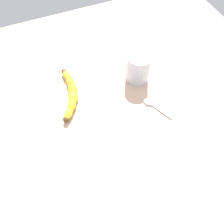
# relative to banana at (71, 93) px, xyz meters

# --- Properties ---
(wooden_tabletop) EXTENTS (1.20, 1.20, 0.03)m
(wooden_tabletop) POSITION_rel_banana_xyz_m (0.15, 0.14, -0.03)
(wooden_tabletop) COLOR #DAAC92
(wooden_tabletop) RESTS_ON ground
(banana) EXTENTS (0.21, 0.08, 0.03)m
(banana) POSITION_rel_banana_xyz_m (0.00, 0.00, 0.00)
(banana) COLOR yellow
(banana) RESTS_ON wooden_tabletop
(smoothie_glass) EXTENTS (0.08, 0.08, 0.10)m
(smoothie_glass) POSITION_rel_banana_xyz_m (0.01, 0.24, 0.03)
(smoothie_glass) COLOR silver
(smoothie_glass) RESTS_ON wooden_tabletop
(teaspoon) EXTENTS (0.11, 0.06, 0.01)m
(teaspoon) POSITION_rel_banana_xyz_m (0.13, 0.23, -0.01)
(teaspoon) COLOR silver
(teaspoon) RESTS_ON wooden_tabletop
(folded_napkin) EXTENTS (0.19, 0.17, 0.01)m
(folded_napkin) POSITION_rel_banana_xyz_m (0.32, -0.07, -0.01)
(folded_napkin) COLOR white
(folded_napkin) RESTS_ON wooden_tabletop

